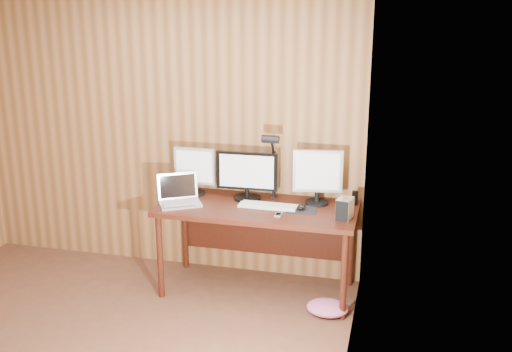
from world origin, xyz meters
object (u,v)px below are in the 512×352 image
at_px(monitor_center, 247,175).
at_px(keyboard, 268,206).
at_px(monitor_left, 195,170).
at_px(mouse, 301,207).
at_px(desk, 260,217).
at_px(hard_drive, 345,209).
at_px(phone, 278,214).
at_px(speaker, 355,198).
at_px(desk_lamp, 272,157).
at_px(monitor_right, 318,175).
at_px(laptop, 179,196).

bearing_deg(monitor_center, keyboard, -37.14).
height_order(monitor_left, mouse, monitor_left).
distance_m(desk, hard_drive, 0.76).
bearing_deg(phone, monitor_left, 158.47).
height_order(monitor_left, speaker, monitor_left).
height_order(mouse, phone, mouse).
xyz_separation_m(monitor_left, desk_lamp, (0.67, -0.00, 0.16)).
relative_size(desk, phone, 16.62).
distance_m(monitor_left, mouse, 0.98).
height_order(monitor_right, keyboard, monitor_right).
height_order(desk, monitor_left, monitor_left).
distance_m(monitor_right, mouse, 0.30).
bearing_deg(phone, desk_lamp, 112.35).
bearing_deg(phone, mouse, 48.89).
relative_size(mouse, speaker, 0.94).
bearing_deg(monitor_right, monitor_center, 173.46).
relative_size(monitor_right, desk_lamp, 0.74).
distance_m(monitor_right, hard_drive, 0.42).
height_order(monitor_left, phone, monitor_left).
relative_size(monitor_left, desk_lamp, 0.67).
xyz_separation_m(phone, desk_lamp, (-0.13, 0.33, 0.37)).
bearing_deg(desk, monitor_left, 170.16).
bearing_deg(speaker, laptop, -167.90).
bearing_deg(monitor_right, keyboard, -163.75).
xyz_separation_m(monitor_right, phone, (-0.25, -0.34, -0.24)).
xyz_separation_m(keyboard, speaker, (0.67, 0.22, 0.05)).
height_order(desk, hard_drive, hard_drive).
relative_size(keyboard, mouse, 4.33).
bearing_deg(hard_drive, desk, 177.00).
relative_size(monitor_center, mouse, 4.73).
xyz_separation_m(monitor_right, desk_lamp, (-0.38, -0.01, 0.13)).
xyz_separation_m(keyboard, phone, (0.12, -0.16, -0.01)).
height_order(laptop, keyboard, laptop).
bearing_deg(keyboard, monitor_right, 26.20).
bearing_deg(desk, laptop, -167.30).
relative_size(monitor_left, monitor_right, 0.90).
bearing_deg(desk_lamp, keyboard, -82.47).
height_order(monitor_center, hard_drive, monitor_center).
relative_size(monitor_center, hard_drive, 3.09).
distance_m(laptop, speaker, 1.43).
xyz_separation_m(monitor_left, laptop, (-0.05, -0.25, -0.16)).
distance_m(monitor_center, desk_lamp, 0.26).
bearing_deg(phone, laptop, 175.38).
height_order(speaker, desk_lamp, desk_lamp).
relative_size(mouse, desk_lamp, 0.18).
height_order(monitor_left, keyboard, monitor_left).
bearing_deg(mouse, phone, -127.33).
relative_size(desk, monitor_right, 3.56).
xyz_separation_m(monitor_center, monitor_right, (0.58, 0.02, 0.03)).
distance_m(desk, laptop, 0.68).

